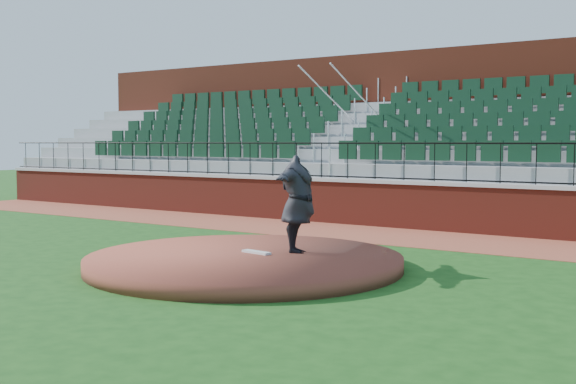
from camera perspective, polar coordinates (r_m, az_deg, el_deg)
The scene contains 10 objects.
ground at distance 13.78m, azimuth -3.57°, elevation -5.76°, with size 90.00×90.00×0.00m, color #174513.
warning_track at distance 18.28m, azimuth 6.98°, elevation -3.35°, with size 34.00×3.20×0.01m, color brown.
field_wall at distance 19.64m, azimuth 9.17°, elevation -1.12°, with size 34.00×0.35×1.20m, color maroon.
wall_cap at distance 19.60m, azimuth 9.19°, elevation 0.78°, with size 34.00×0.45×0.10m, color #B7B7B7.
wall_railing at distance 19.57m, azimuth 9.21°, elevation 2.38°, with size 34.00×0.05×1.00m, color black, non-canonical shape.
seating_stands at distance 22.06m, azimuth 12.28°, elevation 3.82°, with size 34.00×5.10×4.60m, color gray, non-canonical shape.
concourse_wall at distance 24.67m, azimuth 14.79°, elevation 4.83°, with size 34.00×0.50×5.50m, color maroon.
pitchers_mound at distance 13.34m, azimuth -3.46°, elevation -5.54°, with size 5.83×5.83×0.25m, color brown.
pitching_rubber at distance 13.49m, azimuth -2.53°, elevation -4.80°, with size 0.63×0.16×0.04m, color silver.
pitcher at distance 13.47m, azimuth 0.78°, elevation -0.96°, with size 2.26×0.62×1.84m, color black.
Camera 1 is at (8.42, -10.66, 2.33)m, focal length 44.75 mm.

